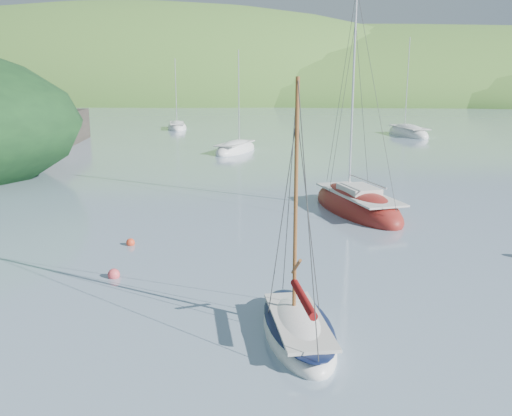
# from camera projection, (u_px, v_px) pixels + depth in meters

# --- Properties ---
(ground) EXTENTS (700.00, 700.00, 0.00)m
(ground) POSITION_uv_depth(u_px,v_px,m) (280.00, 338.00, 17.05)
(ground) COLOR gray
(ground) RESTS_ON ground
(shoreline_hills) EXTENTS (690.00, 135.00, 56.00)m
(shoreline_hills) POSITION_uv_depth(u_px,v_px,m) (286.00, 97.00, 184.83)
(shoreline_hills) COLOR #316325
(shoreline_hills) RESTS_ON ground
(daysailer_white) EXTENTS (3.18, 5.64, 8.20)m
(daysailer_white) POSITION_uv_depth(u_px,v_px,m) (298.00, 330.00, 17.12)
(daysailer_white) COLOR white
(daysailer_white) RESTS_ON ground
(sloop_red) EXTENTS (6.33, 9.46, 13.27)m
(sloop_red) POSITION_uv_depth(u_px,v_px,m) (357.00, 207.00, 32.62)
(sloop_red) COLOR maroon
(sloop_red) RESTS_ON ground
(distant_sloop_a) EXTENTS (4.60, 8.02, 10.82)m
(distant_sloop_a) POSITION_uv_depth(u_px,v_px,m) (236.00, 150.00, 57.12)
(distant_sloop_a) COLOR white
(distant_sloop_a) RESTS_ON ground
(distant_sloop_b) EXTENTS (5.71, 9.74, 13.12)m
(distant_sloop_b) POSITION_uv_depth(u_px,v_px,m) (408.00, 134.00, 72.12)
(distant_sloop_b) COLOR white
(distant_sloop_b) RESTS_ON ground
(distant_sloop_c) EXTENTS (4.42, 7.81, 10.55)m
(distant_sloop_c) POSITION_uv_depth(u_px,v_px,m) (177.00, 128.00, 80.38)
(distant_sloop_c) COLOR white
(distant_sloop_c) RESTS_ON ground
(mooring_buoys) EXTENTS (17.68, 8.10, 0.48)m
(mooring_buoys) POSITION_uv_depth(u_px,v_px,m) (284.00, 270.00, 22.58)
(mooring_buoys) COLOR gold
(mooring_buoys) RESTS_ON ground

